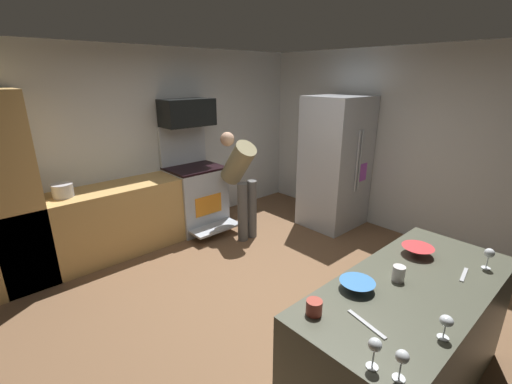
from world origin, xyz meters
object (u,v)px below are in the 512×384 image
at_px(wine_glass_near, 489,254).
at_px(wine_glass_mid, 446,322).
at_px(mug_coffee, 399,273).
at_px(stock_pot, 63,190).
at_px(wine_glass_far, 375,347).
at_px(oven_range, 196,195).
at_px(mixing_bowl_small, 357,285).
at_px(wine_glass_extra, 402,359).
at_px(person_cook, 240,178).
at_px(refrigerator, 335,163).
at_px(microwave, 187,113).
at_px(mixing_bowl_large, 417,251).
at_px(mug_tea, 314,307).

height_order(wine_glass_near, wine_glass_mid, wine_glass_near).
bearing_deg(mug_coffee, stock_pot, 109.73).
height_order(wine_glass_mid, wine_glass_far, wine_glass_far).
xyz_separation_m(oven_range, mixing_bowl_small, (-0.83, -3.24, 0.42)).
bearing_deg(wine_glass_extra, person_cook, 62.35).
relative_size(wine_glass_near, wine_glass_mid, 1.14).
bearing_deg(refrigerator, wine_glass_near, -122.82).
bearing_deg(wine_glass_far, microwave, 70.44).
distance_m(mixing_bowl_small, mug_coffee, 0.33).
relative_size(mixing_bowl_large, mug_tea, 2.50).
xyz_separation_m(refrigerator, mug_coffee, (-2.18, -2.07, -0.02)).
relative_size(oven_range, mixing_bowl_large, 6.46).
bearing_deg(mug_tea, person_cook, 58.61).
xyz_separation_m(refrigerator, stock_pot, (-3.40, 1.31, 0.00)).
bearing_deg(wine_glass_near, mug_coffee, 150.09).
relative_size(mixing_bowl_small, wine_glass_extra, 1.43).
height_order(microwave, wine_glass_near, microwave).
bearing_deg(microwave, wine_glass_mid, -102.66).
height_order(refrigerator, mug_tea, refrigerator).
distance_m(mug_coffee, mug_tea, 0.71).
height_order(person_cook, wine_glass_near, person_cook).
relative_size(wine_glass_far, mug_coffee, 1.57).
relative_size(mixing_bowl_small, mug_coffee, 2.16).
height_order(oven_range, wine_glass_far, oven_range).
xyz_separation_m(person_cook, wine_glass_extra, (-1.61, -3.08, 0.14)).
bearing_deg(wine_glass_near, refrigerator, 57.18).
xyz_separation_m(mixing_bowl_small, mug_coffee, (0.30, -0.13, 0.02)).
bearing_deg(wine_glass_near, wine_glass_far, 176.54).
bearing_deg(wine_glass_mid, mixing_bowl_small, 85.22).
bearing_deg(refrigerator, microwave, 139.95).
bearing_deg(person_cook, refrigerator, -24.79).
height_order(oven_range, mixing_bowl_large, oven_range).
xyz_separation_m(person_cook, mug_coffee, (-0.85, -2.69, 0.08)).
bearing_deg(mixing_bowl_small, microwave, 76.07).
bearing_deg(wine_glass_mid, refrigerator, 44.63).
height_order(mixing_bowl_large, mug_coffee, mug_coffee).
bearing_deg(wine_glass_mid, stock_pot, 102.88).
relative_size(person_cook, stock_pot, 6.53).
distance_m(oven_range, person_cook, 0.83).
bearing_deg(refrigerator, mug_tea, -146.46).
relative_size(microwave, wine_glass_far, 4.44).
xyz_separation_m(refrigerator, person_cook, (-1.34, 0.62, -0.10)).
bearing_deg(microwave, refrigerator, -40.05).
bearing_deg(mug_coffee, wine_glass_extra, -153.23).
distance_m(person_cook, mug_coffee, 2.82).
distance_m(mixing_bowl_large, wine_glass_far, 1.29).
xyz_separation_m(microwave, stock_pot, (-1.74, -0.08, -0.75)).
xyz_separation_m(refrigerator, wine_glass_mid, (-2.53, -2.49, 0.03)).
distance_m(wine_glass_near, wine_glass_extra, 1.38).
bearing_deg(mixing_bowl_large, wine_glass_extra, -159.46).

